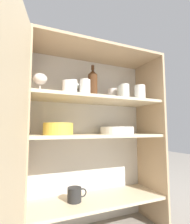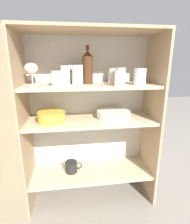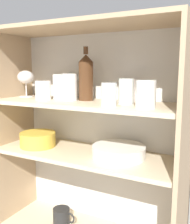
{
  "view_description": "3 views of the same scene",
  "coord_description": "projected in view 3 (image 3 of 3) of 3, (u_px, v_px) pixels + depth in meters",
  "views": [
    {
      "loc": [
        -0.51,
        -0.97,
        0.7
      ],
      "look_at": [
        -0.02,
        0.16,
        0.83
      ],
      "focal_mm": 28.0,
      "sensor_mm": 36.0,
      "label": 1
    },
    {
      "loc": [
        -0.14,
        -1.05,
        1.07
      ],
      "look_at": [
        0.03,
        0.15,
        0.73
      ],
      "focal_mm": 28.0,
      "sensor_mm": 36.0,
      "label": 2
    },
    {
      "loc": [
        0.62,
        -0.92,
        1.08
      ],
      "look_at": [
        0.05,
        0.17,
        0.87
      ],
      "focal_mm": 42.0,
      "sensor_mm": 36.0,
      "label": 3
    }
  ],
  "objects": [
    {
      "name": "wine_glass_0",
      "position": [
        72.0,
        80.0,
        1.39
      ],
      "size": [
        0.08,
        0.08,
        0.14
      ],
      "color": "white",
      "rests_on": "shelf_board_upper"
    },
    {
      "name": "plate_stack_white",
      "position": [
        119.0,
        151.0,
        1.22
      ],
      "size": [
        0.25,
        0.25,
        0.05
      ],
      "color": "white",
      "rests_on": "shelf_board_middle"
    },
    {
      "name": "tumbler_glass_5",
      "position": [
        146.0,
        94.0,
        1.03
      ],
      "size": [
        0.08,
        0.08,
        0.11
      ],
      "color": "white",
      "rests_on": "shelf_board_upper"
    },
    {
      "name": "shelf_board_upper",
      "position": [
        85.0,
        104.0,
        1.25
      ],
      "size": [
        0.92,
        0.32,
        0.02
      ],
      "primitive_type": "cube",
      "color": "beige"
    },
    {
      "name": "cupboard_back_panel",
      "position": [
        100.0,
        151.0,
        1.45
      ],
      "size": [
        0.95,
        0.02,
        1.26
      ],
      "primitive_type": "cube",
      "color": "silver",
      "rests_on": "ground_plane"
    },
    {
      "name": "tumbler_glass_1",
      "position": [
        70.0,
        87.0,
        1.29
      ],
      "size": [
        0.08,
        0.08,
        0.13
      ],
      "color": "white",
      "rests_on": "shelf_board_upper"
    },
    {
      "name": "cupboard_side_right",
      "position": [
        183.0,
        178.0,
        1.08
      ],
      "size": [
        0.02,
        0.35,
        1.26
      ],
      "primitive_type": "cube",
      "color": "tan",
      "rests_on": "ground_plane"
    },
    {
      "name": "tumbler_glass_3",
      "position": [
        59.0,
        87.0,
        1.35
      ],
      "size": [
        0.06,
        0.06,
        0.13
      ],
      "color": "white",
      "rests_on": "shelf_board_upper"
    },
    {
      "name": "tumbler_glass_0",
      "position": [
        109.0,
        95.0,
        1.08
      ],
      "size": [
        0.06,
        0.06,
        0.1
      ],
      "color": "white",
      "rests_on": "shelf_board_upper"
    },
    {
      "name": "cupboard_top_panel",
      "position": [
        84.0,
        27.0,
        1.2
      ],
      "size": [
        0.95,
        0.35,
        0.02
      ],
      "primitive_type": "cube",
      "color": "tan",
      "rests_on": "cupboard_side_left"
    },
    {
      "name": "cupboard_side_left",
      "position": [
        15.0,
        147.0,
        1.51
      ],
      "size": [
        0.02,
        0.35,
        1.26
      ],
      "primitive_type": "cube",
      "color": "tan",
      "rests_on": "ground_plane"
    },
    {
      "name": "tumbler_glass_4",
      "position": [
        43.0,
        90.0,
        1.32
      ],
      "size": [
        0.08,
        0.08,
        0.1
      ],
      "color": "silver",
      "rests_on": "shelf_board_upper"
    },
    {
      "name": "coffee_mug_primary",
      "position": [
        62.0,
        216.0,
        1.44
      ],
      "size": [
        0.13,
        0.09,
        0.09
      ],
      "color": "black",
      "rests_on": "shelf_board_lower"
    },
    {
      "name": "tumbler_glass_2",
      "position": [
        126.0,
        91.0,
        1.15
      ],
      "size": [
        0.07,
        0.07,
        0.11
      ],
      "color": "white",
      "rests_on": "shelf_board_upper"
    },
    {
      "name": "tumbler_glass_6",
      "position": [
        127.0,
        90.0,
        1.24
      ],
      "size": [
        0.08,
        0.08,
        0.11
      ],
      "color": "silver",
      "rests_on": "shelf_board_upper"
    },
    {
      "name": "shelf_board_middle",
      "position": [
        85.0,
        155.0,
        1.29
      ],
      "size": [
        0.92,
        0.32,
        0.02
      ],
      "primitive_type": "cube",
      "color": "beige"
    },
    {
      "name": "wine_bottle",
      "position": [
        86.0,
        77.0,
        1.28
      ],
      "size": [
        0.07,
        0.07,
        0.26
      ],
      "color": "#4C2D19",
      "rests_on": "shelf_board_upper"
    },
    {
      "name": "mixing_bowl_large",
      "position": [
        38.0,
        139.0,
        1.4
      ],
      "size": [
        0.19,
        0.19,
        0.08
      ],
      "color": "gold",
      "rests_on": "shelf_board_middle"
    },
    {
      "name": "wine_glass_1",
      "position": [
        26.0,
        78.0,
        1.44
      ],
      "size": [
        0.09,
        0.09,
        0.15
      ],
      "color": "silver",
      "rests_on": "shelf_board_upper"
    }
  ]
}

